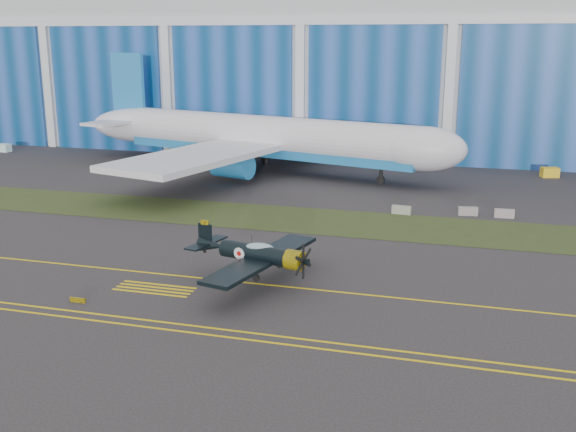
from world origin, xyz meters
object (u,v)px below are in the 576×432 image
(jetliner, at_px, (265,92))
(tug, at_px, (550,172))
(shipping_container, at_px, (388,158))
(warbird, at_px, (255,253))

(jetliner, relative_size, tug, 33.42)
(jetliner, relative_size, shipping_container, 12.26)
(warbird, bearing_deg, jetliner, 119.81)
(warbird, height_order, shipping_container, warbird)
(jetliner, height_order, tug, jetliner)
(shipping_container, distance_m, tug, 21.98)
(shipping_container, bearing_deg, tug, 15.51)
(jetliner, height_order, shipping_container, jetliner)
(warbird, distance_m, shipping_container, 51.13)
(warbird, bearing_deg, tug, 76.27)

